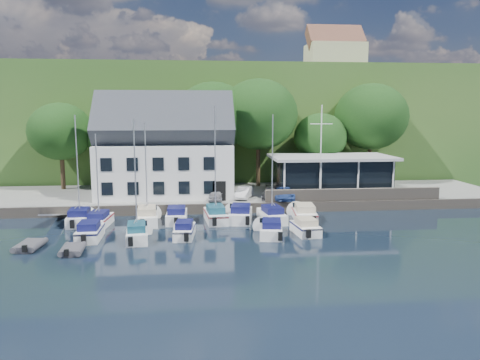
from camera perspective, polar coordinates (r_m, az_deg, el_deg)
The scene contains 36 objects.
ground at distance 35.42m, azimuth 1.09°, elevation -7.95°, with size 180.00×180.00×0.00m, color black.
quay at distance 52.26m, azimuth -1.19°, elevation -2.01°, with size 60.00×13.00×1.00m, color gray.
quay_face at distance 45.91m, azimuth -0.54°, elevation -3.48°, with size 60.00×0.30×1.00m, color #6F6458.
hillside at distance 95.83m, azimuth -3.34°, elevation 7.27°, with size 160.00×75.00×16.00m, color #2A5620.
field_patch at distance 104.60m, azimuth 0.91°, elevation 11.85°, with size 50.00×30.00×0.30m, color #556432.
farmhouse at distance 90.16m, azimuth 11.48°, elevation 14.74°, with size 10.40×7.00×8.20m, color #C1B790, non-canonical shape.
harbor_building at distance 50.53m, azimuth -9.07°, elevation 3.08°, with size 14.40×8.20×8.70m, color white, non-canonical shape.
club_pavilion at distance 52.42m, azimuth 11.01°, elevation 0.69°, with size 13.20×7.20×4.10m, color black, non-canonical shape.
seawall at distance 48.63m, azimuth 13.64°, elevation -1.72°, with size 18.00×0.50×1.20m, color #6F6458.
gangway at distance 45.61m, azimuth -21.49°, elevation -4.80°, with size 1.20×6.00×1.40m, color silver, non-canonical shape.
car_silver at distance 47.41m, azimuth -2.95°, elevation -1.77°, with size 1.38×3.43×1.17m, color silver.
car_white at distance 48.36m, azimuth 0.48°, elevation -1.54°, with size 1.26×3.62×1.19m, color silver.
car_dgrey at distance 48.23m, azimuth 3.74°, elevation -1.63°, with size 1.57×3.87×1.12m, color #2A2B2F.
car_blue at distance 47.93m, azimuth 5.45°, elevation -1.59°, with size 1.53×3.87×1.32m, color #2E4A8D.
flagpole at distance 48.46m, azimuth 9.82°, elevation 3.36°, with size 2.30×0.20×9.58m, color white, non-canonical shape.
tree_0 at distance 57.32m, azimuth -20.95°, elevation 3.86°, with size 7.25×7.25×9.91m, color black, non-canonical shape.
tree_1 at distance 56.63m, azimuth -14.92°, elevation 3.76°, with size 6.78×6.78×9.26m, color black, non-canonical shape.
tree_2 at distance 55.70m, azimuth -3.26°, elevation 5.56°, with size 9.05×9.05×12.37m, color black, non-canonical shape.
tree_3 at distance 55.98m, azimuth 2.25°, elevation 5.77°, with size 9.33×9.33×12.75m, color black, non-canonical shape.
tree_4 at distance 57.35m, azimuth 9.73°, elevation 3.70°, with size 6.37×6.37×8.71m, color black, non-canonical shape.
tree_5 at distance 60.30m, azimuth 15.63°, elevation 5.46°, with size 9.02×9.02×12.32m, color black, non-canonical shape.
boat_r1_0 at distance 43.26m, azimuth -19.17°, elevation 0.61°, with size 2.07×5.61×8.89m, color white, non-canonical shape.
boat_r1_1 at distance 42.09m, azimuth -17.00°, elevation 0.04°, with size 1.81×5.57×8.22m, color white, non-canonical shape.
boat_r1_2 at distance 42.10m, azimuth -11.38°, elevation 1.04°, with size 2.00×6.58×9.37m, color white, non-canonical shape.
boat_r1_3 at distance 42.73m, azimuth -7.73°, elevation -4.14°, with size 1.99×5.59×1.47m, color white, non-canonical shape.
boat_r1_4 at distance 41.90m, azimuth -3.05°, elevation 1.16°, with size 1.88×6.30×9.37m, color white, non-canonical shape.
boat_r1_5 at distance 42.68m, azimuth 0.06°, elevation -4.01°, with size 2.14×6.00×1.57m, color white, non-canonical shape.
boat_r1_6 at distance 42.05m, azimuth 3.96°, elevation 0.87°, with size 1.90×6.09×8.92m, color white, non-canonical shape.
boat_r1_7 at distance 43.75m, azimuth 7.81°, elevation -3.85°, with size 2.09×6.72×1.47m, color white, non-canonical shape.
boat_r2_0 at distance 38.64m, azimuth -17.83°, elevation -5.84°, with size 1.88×5.21×1.46m, color white, non-canonical shape.
boat_r2_1 at distance 36.62m, azimuth -12.62°, elevation -0.58°, with size 1.74×5.77×8.75m, color white, non-canonical shape.
boat_r2_2 at distance 37.68m, azimuth -6.79°, elevation -5.93°, with size 1.62×4.94×1.36m, color white, non-canonical shape.
boat_r2_3 at distance 37.95m, azimuth 3.81°, elevation -5.79°, with size 1.90×5.61×1.35m, color white, non-canonical shape.
boat_r2_4 at distance 38.71m, azimuth 7.99°, elevation -5.56°, with size 1.85×4.70×1.36m, color white, non-canonical shape.
dinghy_0 at distance 37.65m, azimuth -24.26°, elevation -7.18°, with size 1.73×2.88×0.67m, color #3E3D42, non-canonical shape.
dinghy_1 at distance 35.54m, azimuth -19.74°, elevation -7.86°, with size 1.65×2.75×0.64m, color #3E3D42, non-canonical shape.
Camera 1 is at (-4.06, -33.73, 10.02)m, focal length 35.00 mm.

